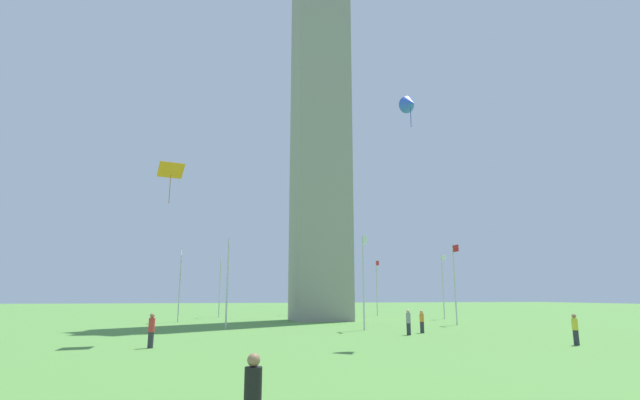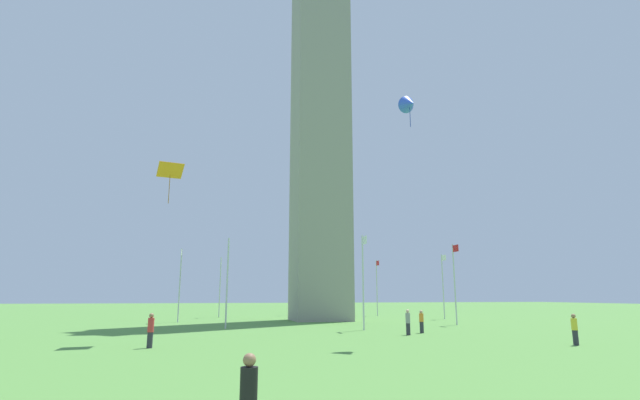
# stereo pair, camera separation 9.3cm
# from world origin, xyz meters

# --- Properties ---
(ground_plane) EXTENTS (260.00, 260.00, 0.00)m
(ground_plane) POSITION_xyz_m (0.00, 0.00, 0.00)
(ground_plane) COLOR #548C3D
(obelisk_monument) EXTENTS (6.08, 6.08, 55.31)m
(obelisk_monument) POSITION_xyz_m (0.00, 0.00, 27.65)
(obelisk_monument) COLOR gray
(obelisk_monument) RESTS_ON ground
(flagpole_n) EXTENTS (1.12, 0.14, 7.51)m
(flagpole_n) POSITION_xyz_m (14.98, 0.00, 4.13)
(flagpole_n) COLOR silver
(flagpole_n) RESTS_ON ground
(flagpole_ne) EXTENTS (1.12, 0.14, 7.51)m
(flagpole_ne) POSITION_xyz_m (10.61, 10.55, 4.13)
(flagpole_ne) COLOR silver
(flagpole_ne) RESTS_ON ground
(flagpole_e) EXTENTS (1.12, 0.14, 7.51)m
(flagpole_e) POSITION_xyz_m (0.06, 14.92, 4.13)
(flagpole_e) COLOR silver
(flagpole_e) RESTS_ON ground
(flagpole_se) EXTENTS (1.12, 0.14, 7.51)m
(flagpole_se) POSITION_xyz_m (-10.48, 10.55, 4.13)
(flagpole_se) COLOR silver
(flagpole_se) RESTS_ON ground
(flagpole_s) EXTENTS (1.12, 0.14, 7.51)m
(flagpole_s) POSITION_xyz_m (-14.85, 0.00, 4.13)
(flagpole_s) COLOR silver
(flagpole_s) RESTS_ON ground
(flagpole_sw) EXTENTS (1.12, 0.14, 7.51)m
(flagpole_sw) POSITION_xyz_m (-10.48, -10.55, 4.13)
(flagpole_sw) COLOR silver
(flagpole_sw) RESTS_ON ground
(flagpole_w) EXTENTS (1.12, 0.14, 7.51)m
(flagpole_w) POSITION_xyz_m (0.06, -14.92, 4.13)
(flagpole_w) COLOR silver
(flagpole_w) RESTS_ON ground
(flagpole_nw) EXTENTS (1.12, 0.14, 7.51)m
(flagpole_nw) POSITION_xyz_m (10.61, -10.55, 4.13)
(flagpole_nw) COLOR silver
(flagpole_nw) RESTS_ON ground
(person_red_shirt) EXTENTS (0.32, 0.32, 1.76)m
(person_red_shirt) POSITION_xyz_m (24.59, -14.96, 0.88)
(person_red_shirt) COLOR #2D2D38
(person_red_shirt) RESTS_ON ground
(person_gray_shirt) EXTENTS (0.32, 0.32, 1.73)m
(person_gray_shirt) POSITION_xyz_m (20.15, 1.45, 0.86)
(person_gray_shirt) COLOR #2D2D38
(person_gray_shirt) RESTS_ON ground
(person_orange_shirt) EXTENTS (0.32, 0.32, 1.63)m
(person_orange_shirt) POSITION_xyz_m (18.70, 3.14, 0.81)
(person_orange_shirt) COLOR #2D2D38
(person_orange_shirt) RESTS_ON ground
(person_yellow_shirt) EXTENTS (0.32, 0.32, 1.68)m
(person_yellow_shirt) POSITION_xyz_m (28.53, 7.62, 0.83)
(person_yellow_shirt) COLOR #2D2D38
(person_yellow_shirt) RESTS_ON ground
(kite_blue_delta) EXTENTS (1.34, 1.20, 2.20)m
(kite_blue_delta) POSITION_xyz_m (25.50, -0.26, 14.55)
(kite_blue_delta) COLOR blue
(kite_orange_diamond) EXTENTS (1.67, 1.78, 2.47)m
(kite_orange_diamond) POSITION_xyz_m (21.19, -14.79, 10.38)
(kite_orange_diamond) COLOR orange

